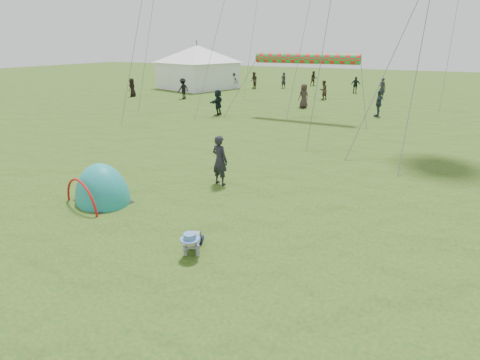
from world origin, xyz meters
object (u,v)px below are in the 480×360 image
at_px(event_marquee, 198,66).
at_px(popup_tent, 104,201).
at_px(crawling_toddler, 192,240).
at_px(standing_adult, 220,160).

bearing_deg(event_marquee, popup_tent, -45.64).
distance_m(crawling_toddler, event_marquee, 34.12).
relative_size(crawling_toddler, popup_tent, 0.34).
bearing_deg(standing_adult, crawling_toddler, 124.80).
relative_size(popup_tent, standing_adult, 1.41).
bearing_deg(crawling_toddler, popup_tent, 140.94).
bearing_deg(crawling_toddler, standing_adult, 89.36).
distance_m(crawling_toddler, standing_adult, 4.60).
distance_m(popup_tent, standing_adult, 3.99).
distance_m(crawling_toddler, popup_tent, 4.38).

